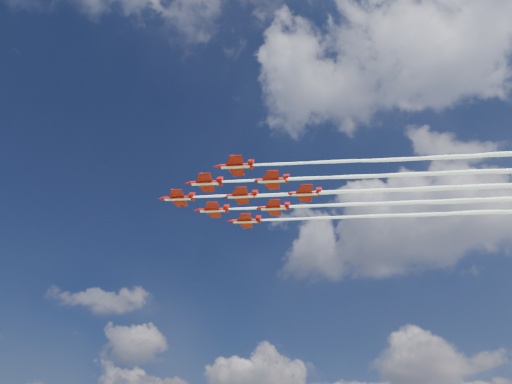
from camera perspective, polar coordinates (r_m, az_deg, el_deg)
jet_lead at (r=149.28m, az=14.44°, el=0.20°), size 115.75×60.29×2.76m
jet_row2_port at (r=145.34m, az=18.50°, el=1.96°), size 115.75×60.29×2.76m
jet_row2_starb at (r=157.52m, az=17.41°, el=-1.17°), size 115.75×60.29×2.76m
jet_row3_port at (r=142.32m, az=22.76°, el=3.79°), size 115.75×60.29×2.76m
jet_row3_centre at (r=154.00m, az=21.32°, el=0.46°), size 115.75×60.29×2.76m
jet_row3_starb at (r=166.22m, az=20.09°, el=-2.39°), size 115.75×60.29×2.76m
jet_row4_port at (r=151.37m, az=25.39°, el=2.15°), size 115.75×60.29×2.76m
jet_row4_starb at (r=163.10m, az=23.84°, el=-0.87°), size 115.75×60.29×2.76m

